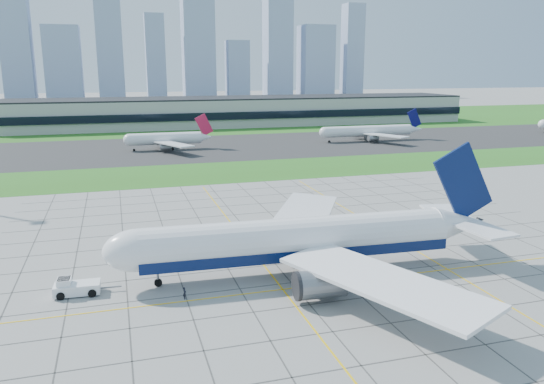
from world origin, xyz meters
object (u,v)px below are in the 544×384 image
object	(u,v)px
pushback_tug	(75,287)
crew_near	(185,293)
distant_jet_1	(167,139)
distant_jet_2	(369,131)
airliner	(300,240)

from	to	relation	value
pushback_tug	crew_near	size ratio (longest dim) A/B	5.37
pushback_tug	distant_jet_1	distance (m)	140.39
pushback_tug	distant_jet_2	size ratio (longest dim) A/B	0.20
distant_jet_2	pushback_tug	bearing A→B (deg)	-129.86
airliner	pushback_tug	size ratio (longest dim) A/B	6.88
distant_jet_1	distant_jet_2	size ratio (longest dim) A/B	0.89
distant_jet_1	distant_jet_2	distance (m)	89.50
crew_near	distant_jet_1	world-z (taller)	distant_jet_1
airliner	crew_near	size ratio (longest dim) A/B	36.99
airliner	distant_jet_1	distance (m)	139.33
pushback_tug	distant_jet_2	distance (m)	181.29
airliner	distant_jet_2	world-z (taller)	airliner
distant_jet_1	airliner	bearing A→B (deg)	-87.10
pushback_tug	distant_jet_1	bearing A→B (deg)	81.69
pushback_tug	airliner	bearing A→B (deg)	0.34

